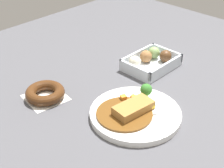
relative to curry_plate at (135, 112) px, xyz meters
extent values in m
plane|color=#4C4C51|center=(-0.05, -0.02, -0.01)|extent=(1.60, 1.60, 0.00)
cylinder|color=white|center=(0.00, 0.00, -0.01)|extent=(0.26, 0.26, 0.02)
cylinder|color=brown|center=(0.03, -0.01, 0.01)|extent=(0.16, 0.16, 0.01)
cube|color=#A87538|center=(0.01, 0.00, 0.02)|extent=(0.12, 0.07, 0.02)
cylinder|color=white|center=(-0.04, 0.02, 0.01)|extent=(0.06, 0.06, 0.00)
ellipsoid|color=yellow|center=(-0.04, 0.02, 0.02)|extent=(0.03, 0.03, 0.02)
cylinder|color=#8CB766|center=(-0.07, -0.02, 0.01)|extent=(0.01, 0.01, 0.02)
sphere|color=#387A2D|center=(-0.07, -0.02, 0.03)|extent=(0.04, 0.04, 0.04)
cube|color=orange|center=(-0.02, -0.06, 0.01)|extent=(0.02, 0.02, 0.02)
cube|color=orange|center=(-0.06, -0.02, 0.01)|extent=(0.01, 0.01, 0.01)
cube|color=orange|center=(-0.04, -0.04, 0.01)|extent=(0.02, 0.02, 0.01)
cube|color=silver|center=(-0.25, -0.14, -0.01)|extent=(0.19, 0.13, 0.01)
cube|color=silver|center=(-0.34, -0.14, 0.01)|extent=(0.01, 0.13, 0.03)
cube|color=silver|center=(-0.16, -0.14, 0.01)|extent=(0.01, 0.13, 0.03)
cube|color=silver|center=(-0.25, -0.20, 0.01)|extent=(0.19, 0.01, 0.03)
cube|color=silver|center=(-0.25, -0.08, 0.01)|extent=(0.19, 0.01, 0.03)
sphere|color=#84A860|center=(-0.30, -0.17, 0.02)|extent=(0.04, 0.04, 0.04)
sphere|color=#9E6B3D|center=(-0.26, -0.17, 0.02)|extent=(0.04, 0.04, 0.04)
sphere|color=#EFE5C6|center=(-0.20, -0.17, 0.02)|extent=(0.04, 0.04, 0.04)
sphere|color=brown|center=(-0.31, -0.12, 0.02)|extent=(0.04, 0.04, 0.04)
cube|color=white|center=(0.12, -0.26, -0.01)|extent=(0.13, 0.13, 0.00)
torus|color=#4C2B14|center=(0.12, -0.26, 0.00)|extent=(0.12, 0.12, 0.03)
camera|label=1|loc=(0.58, 0.47, 0.57)|focal=53.29mm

